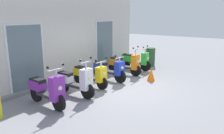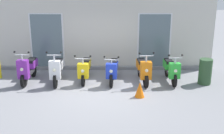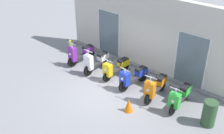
{
  "view_description": "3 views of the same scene",
  "coord_description": "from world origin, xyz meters",
  "px_view_note": "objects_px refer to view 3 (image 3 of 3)",
  "views": [
    {
      "loc": [
        -6.35,
        -3.86,
        2.59
      ],
      "look_at": [
        -0.31,
        0.37,
        0.8
      ],
      "focal_mm": 34.91,
      "sensor_mm": 36.0,
      "label": 1
    },
    {
      "loc": [
        0.46,
        -9.63,
        4.11
      ],
      "look_at": [
        0.5,
        0.4,
        0.78
      ],
      "focal_mm": 49.57,
      "sensor_mm": 36.0,
      "label": 2
    },
    {
      "loc": [
        6.01,
        -6.57,
        6.2
      ],
      "look_at": [
        -0.18,
        0.5,
        0.89
      ],
      "focal_mm": 43.33,
      "sensor_mm": 36.0,
      "label": 3
    }
  ],
  "objects_px": {
    "curb_bollard": "(70,47)",
    "traffic_cone": "(129,105)",
    "scooter_purple": "(80,53)",
    "scooter_orange": "(156,87)",
    "scooter_yellow": "(116,67)",
    "scooter_green": "(180,96)",
    "trash_bin": "(209,114)",
    "scooter_white": "(96,61)",
    "scooter_blue": "(134,77)"
  },
  "relations": [
    {
      "from": "scooter_orange",
      "to": "traffic_cone",
      "type": "distance_m",
      "value": 1.39
    },
    {
      "from": "curb_bollard",
      "to": "trash_bin",
      "type": "relative_size",
      "value": 0.75
    },
    {
      "from": "scooter_yellow",
      "to": "trash_bin",
      "type": "distance_m",
      "value": 4.36
    },
    {
      "from": "scooter_blue",
      "to": "traffic_cone",
      "type": "height_order",
      "value": "scooter_blue"
    },
    {
      "from": "scooter_purple",
      "to": "scooter_blue",
      "type": "xyz_separation_m",
      "value": [
        3.1,
        0.05,
        -0.05
      ]
    },
    {
      "from": "scooter_white",
      "to": "curb_bollard",
      "type": "bearing_deg",
      "value": 168.39
    },
    {
      "from": "scooter_purple",
      "to": "traffic_cone",
      "type": "bearing_deg",
      "value": -19.06
    },
    {
      "from": "traffic_cone",
      "to": "trash_bin",
      "type": "distance_m",
      "value": 2.73
    },
    {
      "from": "scooter_blue",
      "to": "curb_bollard",
      "type": "distance_m",
      "value": 4.31
    },
    {
      "from": "scooter_white",
      "to": "scooter_orange",
      "type": "relative_size",
      "value": 1.01
    },
    {
      "from": "scooter_orange",
      "to": "curb_bollard",
      "type": "relative_size",
      "value": 2.25
    },
    {
      "from": "curb_bollard",
      "to": "traffic_cone",
      "type": "bearing_deg",
      "value": -19.0
    },
    {
      "from": "scooter_orange",
      "to": "scooter_green",
      "type": "bearing_deg",
      "value": 2.64
    },
    {
      "from": "scooter_orange",
      "to": "scooter_green",
      "type": "xyz_separation_m",
      "value": [
        1.02,
        0.05,
        0.01
      ]
    },
    {
      "from": "scooter_white",
      "to": "scooter_yellow",
      "type": "height_order",
      "value": "scooter_white"
    },
    {
      "from": "scooter_white",
      "to": "trash_bin",
      "type": "distance_m",
      "value": 5.35
    },
    {
      "from": "scooter_white",
      "to": "traffic_cone",
      "type": "relative_size",
      "value": 3.05
    },
    {
      "from": "scooter_green",
      "to": "traffic_cone",
      "type": "relative_size",
      "value": 3.01
    },
    {
      "from": "trash_bin",
      "to": "scooter_white",
      "type": "bearing_deg",
      "value": 178.69
    },
    {
      "from": "scooter_blue",
      "to": "scooter_white",
      "type": "bearing_deg",
      "value": -176.82
    },
    {
      "from": "scooter_purple",
      "to": "scooter_orange",
      "type": "height_order",
      "value": "scooter_purple"
    },
    {
      "from": "scooter_orange",
      "to": "trash_bin",
      "type": "xyz_separation_m",
      "value": [
        2.21,
        -0.16,
        -0.01
      ]
    },
    {
      "from": "scooter_yellow",
      "to": "trash_bin",
      "type": "xyz_separation_m",
      "value": [
        4.35,
        -0.35,
        0.01
      ]
    },
    {
      "from": "scooter_white",
      "to": "scooter_orange",
      "type": "bearing_deg",
      "value": 0.71
    },
    {
      "from": "scooter_white",
      "to": "scooter_purple",
      "type": "bearing_deg",
      "value": 176.82
    },
    {
      "from": "scooter_green",
      "to": "trash_bin",
      "type": "distance_m",
      "value": 1.21
    },
    {
      "from": "scooter_white",
      "to": "curb_bollard",
      "type": "height_order",
      "value": "scooter_white"
    },
    {
      "from": "scooter_white",
      "to": "scooter_blue",
      "type": "relative_size",
      "value": 0.96
    },
    {
      "from": "scooter_purple",
      "to": "curb_bollard",
      "type": "bearing_deg",
      "value": 161.2
    },
    {
      "from": "curb_bollard",
      "to": "scooter_yellow",
      "type": "bearing_deg",
      "value": -4.15
    },
    {
      "from": "curb_bollard",
      "to": "traffic_cone",
      "type": "xyz_separation_m",
      "value": [
        5.17,
        -1.78,
        -0.09
      ]
    },
    {
      "from": "curb_bollard",
      "to": "scooter_blue",
      "type": "bearing_deg",
      "value": -4.71
    },
    {
      "from": "scooter_white",
      "to": "scooter_green",
      "type": "xyz_separation_m",
      "value": [
        4.15,
        0.09,
        -0.02
      ]
    },
    {
      "from": "scooter_purple",
      "to": "traffic_cone",
      "type": "distance_m",
      "value": 4.21
    },
    {
      "from": "scooter_yellow",
      "to": "traffic_cone",
      "type": "bearing_deg",
      "value": -39.02
    },
    {
      "from": "scooter_green",
      "to": "traffic_cone",
      "type": "xyz_separation_m",
      "value": [
        -1.26,
        -1.4,
        -0.22
      ]
    },
    {
      "from": "scooter_yellow",
      "to": "trash_bin",
      "type": "relative_size",
      "value": 1.73
    },
    {
      "from": "scooter_green",
      "to": "scooter_orange",
      "type": "bearing_deg",
      "value": -177.36
    },
    {
      "from": "scooter_white",
      "to": "scooter_yellow",
      "type": "xyz_separation_m",
      "value": [
        0.99,
        0.23,
        -0.05
      ]
    },
    {
      "from": "scooter_green",
      "to": "trash_bin",
      "type": "xyz_separation_m",
      "value": [
        1.19,
        -0.21,
        -0.02
      ]
    },
    {
      "from": "scooter_purple",
      "to": "scooter_orange",
      "type": "xyz_separation_m",
      "value": [
        4.21,
        -0.02,
        -0.03
      ]
    },
    {
      "from": "scooter_purple",
      "to": "scooter_green",
      "type": "xyz_separation_m",
      "value": [
        5.23,
        0.03,
        -0.02
      ]
    },
    {
      "from": "scooter_white",
      "to": "scooter_blue",
      "type": "bearing_deg",
      "value": 3.18
    },
    {
      "from": "scooter_orange",
      "to": "trash_bin",
      "type": "bearing_deg",
      "value": -4.15
    },
    {
      "from": "scooter_purple",
      "to": "scooter_white",
      "type": "bearing_deg",
      "value": -3.18
    },
    {
      "from": "scooter_white",
      "to": "traffic_cone",
      "type": "height_order",
      "value": "scooter_white"
    },
    {
      "from": "scooter_white",
      "to": "trash_bin",
      "type": "bearing_deg",
      "value": -1.31
    },
    {
      "from": "scooter_yellow",
      "to": "traffic_cone",
      "type": "relative_size",
      "value": 3.08
    },
    {
      "from": "scooter_yellow",
      "to": "scooter_green",
      "type": "xyz_separation_m",
      "value": [
        3.16,
        -0.14,
        0.03
      ]
    },
    {
      "from": "scooter_blue",
      "to": "scooter_green",
      "type": "distance_m",
      "value": 2.13
    }
  ]
}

